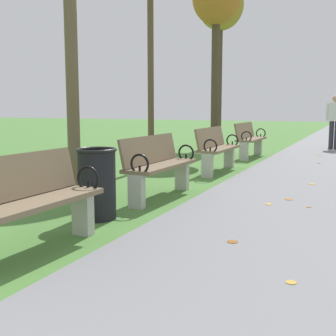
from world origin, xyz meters
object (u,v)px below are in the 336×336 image
at_px(tree_4, 216,4).
at_px(tree_5, 221,7).
at_px(park_bench_5, 250,139).
at_px(pedestrian_walking, 335,119).
at_px(trash_bin, 97,183).
at_px(park_bench_2, 27,202).
at_px(park_bench_3, 158,165).
at_px(park_bench_4, 217,148).

relative_size(tree_4, tree_5, 0.89).
bearing_deg(tree_4, park_bench_5, -26.14).
height_order(pedestrian_walking, trash_bin, pedestrian_walking).
distance_m(park_bench_2, park_bench_3, 2.76).
relative_size(park_bench_3, park_bench_4, 1.01).
relative_size(park_bench_4, tree_4, 0.33).
distance_m(park_bench_3, pedestrian_walking, 8.96).
bearing_deg(trash_bin, park_bench_5, 88.80).
relative_size(park_bench_4, pedestrian_walking, 0.99).
bearing_deg(trash_bin, pedestrian_walking, 78.73).
relative_size(park_bench_3, tree_5, 0.29).
bearing_deg(tree_4, trash_bin, -82.62).
distance_m(park_bench_5, tree_4, 3.77).
bearing_deg(tree_4, park_bench_2, -82.81).
distance_m(park_bench_3, park_bench_4, 2.80).
relative_size(park_bench_3, tree_4, 0.33).
distance_m(tree_5, pedestrian_walking, 5.26).
distance_m(park_bench_2, tree_5, 12.64).
xyz_separation_m(park_bench_5, tree_5, (-1.88, 3.40, 4.11)).
height_order(park_bench_3, tree_5, tree_5).
xyz_separation_m(park_bench_4, tree_4, (-1.13, 3.39, 3.55)).
height_order(park_bench_3, tree_4, tree_4).
bearing_deg(park_bench_5, pedestrian_walking, 58.92).
distance_m(park_bench_5, pedestrian_walking, 3.66).
height_order(park_bench_3, pedestrian_walking, pedestrian_walking).
relative_size(park_bench_2, park_bench_4, 1.01).
bearing_deg(trash_bin, park_bench_4, 87.99).
distance_m(park_bench_4, trash_bin, 4.20).
height_order(park_bench_5, pedestrian_walking, pedestrian_walking).
height_order(park_bench_2, tree_5, tree_5).
xyz_separation_m(park_bench_2, tree_4, (-1.13, 8.96, 3.55)).
bearing_deg(tree_5, park_bench_5, -61.01).
distance_m(park_bench_3, tree_5, 10.10).
distance_m(park_bench_2, pedestrian_walking, 11.67).
bearing_deg(park_bench_5, trash_bin, -91.20).
xyz_separation_m(park_bench_2, park_bench_3, (-0.00, 2.76, 0.00)).
bearing_deg(park_bench_3, trash_bin, -96.01).
distance_m(tree_4, trash_bin, 8.47).
xyz_separation_m(park_bench_3, park_bench_4, (-0.00, 2.80, 0.00)).
bearing_deg(pedestrian_walking, park_bench_4, -107.50).
relative_size(park_bench_3, park_bench_5, 1.00).
bearing_deg(trash_bin, park_bench_3, 83.99).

